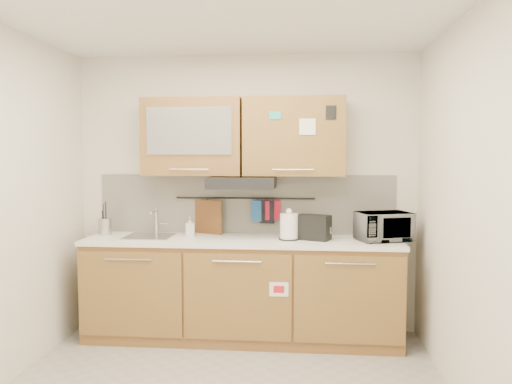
# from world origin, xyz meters

# --- Properties ---
(ceiling) EXTENTS (3.20, 3.20, 0.00)m
(ceiling) POSITION_xyz_m (0.00, 0.00, 2.60)
(ceiling) COLOR white
(ceiling) RESTS_ON wall_back
(wall_back) EXTENTS (3.20, 0.00, 3.20)m
(wall_back) POSITION_xyz_m (0.00, 1.50, 1.30)
(wall_back) COLOR silver
(wall_back) RESTS_ON ground
(wall_right) EXTENTS (0.00, 3.00, 3.00)m
(wall_right) POSITION_xyz_m (1.60, 0.00, 1.30)
(wall_right) COLOR silver
(wall_right) RESTS_ON ground
(base_cabinet) EXTENTS (2.80, 0.64, 0.88)m
(base_cabinet) POSITION_xyz_m (0.00, 1.19, 0.41)
(base_cabinet) COLOR #946134
(base_cabinet) RESTS_ON floor
(countertop) EXTENTS (2.82, 0.62, 0.04)m
(countertop) POSITION_xyz_m (0.00, 1.19, 0.90)
(countertop) COLOR white
(countertop) RESTS_ON base_cabinet
(backsplash) EXTENTS (2.80, 0.02, 0.56)m
(backsplash) POSITION_xyz_m (0.00, 1.49, 1.20)
(backsplash) COLOR silver
(backsplash) RESTS_ON countertop
(upper_cabinets) EXTENTS (1.82, 0.37, 0.70)m
(upper_cabinets) POSITION_xyz_m (-0.00, 1.32, 1.83)
(upper_cabinets) COLOR #946134
(upper_cabinets) RESTS_ON wall_back
(range_hood) EXTENTS (0.60, 0.46, 0.10)m
(range_hood) POSITION_xyz_m (0.00, 1.25, 1.42)
(range_hood) COLOR black
(range_hood) RESTS_ON upper_cabinets
(sink) EXTENTS (0.42, 0.40, 0.26)m
(sink) POSITION_xyz_m (-0.85, 1.21, 0.92)
(sink) COLOR silver
(sink) RESTS_ON countertop
(utensil_rail) EXTENTS (1.30, 0.02, 0.02)m
(utensil_rail) POSITION_xyz_m (0.00, 1.45, 1.26)
(utensil_rail) COLOR black
(utensil_rail) RESTS_ON backsplash
(utensil_crock) EXTENTS (0.14, 0.14, 0.31)m
(utensil_crock) POSITION_xyz_m (-1.30, 1.28, 1.00)
(utensil_crock) COLOR #B2B2B7
(utensil_crock) RESTS_ON countertop
(kettle) EXTENTS (0.21, 0.20, 0.28)m
(kettle) POSITION_xyz_m (0.43, 1.17, 1.03)
(kettle) COLOR white
(kettle) RESTS_ON countertop
(toaster) EXTENTS (0.33, 0.27, 0.22)m
(toaster) POSITION_xyz_m (0.64, 1.19, 1.03)
(toaster) COLOR black
(toaster) RESTS_ON countertop
(microwave) EXTENTS (0.52, 0.43, 0.25)m
(microwave) POSITION_xyz_m (1.25, 1.20, 1.04)
(microwave) COLOR #999999
(microwave) RESTS_ON countertop
(soap_bottle) EXTENTS (0.09, 0.09, 0.17)m
(soap_bottle) POSITION_xyz_m (-0.49, 1.30, 1.01)
(soap_bottle) COLOR #999999
(soap_bottle) RESTS_ON countertop
(cutting_board) EXTENTS (0.31, 0.15, 0.40)m
(cutting_board) POSITION_xyz_m (-0.36, 1.44, 1.04)
(cutting_board) COLOR brown
(cutting_board) RESTS_ON utensil_rail
(oven_mitt) EXTENTS (0.12, 0.04, 0.20)m
(oven_mitt) POSITION_xyz_m (0.12, 1.44, 1.14)
(oven_mitt) COLOR #225A9C
(oven_mitt) RESTS_ON utensil_rail
(dark_pouch) EXTENTS (0.14, 0.06, 0.21)m
(dark_pouch) POSITION_xyz_m (0.21, 1.44, 1.13)
(dark_pouch) COLOR black
(dark_pouch) RESTS_ON utensil_rail
(pot_holder) EXTENTS (0.14, 0.08, 0.18)m
(pot_holder) POSITION_xyz_m (0.27, 1.44, 1.15)
(pot_holder) COLOR red
(pot_holder) RESTS_ON utensil_rail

